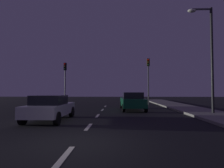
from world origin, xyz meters
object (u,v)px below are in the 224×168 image
car_stopped_ahead (132,101)px  car_adjacent_lane (50,107)px  street_lamp_right (208,50)px  traffic_signal_right (148,73)px  traffic_signal_left (65,75)px

car_stopped_ahead → car_adjacent_lane: size_ratio=1.18×
car_adjacent_lane → street_lamp_right: street_lamp_right is taller
car_stopped_ahead → traffic_signal_right: bearing=68.8°
traffic_signal_left → car_adjacent_lane: traffic_signal_left is taller
traffic_signal_left → traffic_signal_right: traffic_signal_right is taller
car_stopped_ahead → car_adjacent_lane: (-4.96, -5.81, -0.06)m
traffic_signal_right → street_lamp_right: bearing=-74.4°
traffic_signal_right → street_lamp_right: (2.60, -9.27, 0.61)m
traffic_signal_right → car_adjacent_lane: 14.41m
traffic_signal_left → traffic_signal_right: bearing=0.0°
car_adjacent_lane → traffic_signal_right: bearing=58.5°
car_stopped_ahead → street_lamp_right: (5.00, -3.09, 3.65)m
car_adjacent_lane → street_lamp_right: size_ratio=0.53×
car_stopped_ahead → street_lamp_right: street_lamp_right is taller
traffic_signal_left → car_adjacent_lane: size_ratio=1.28×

